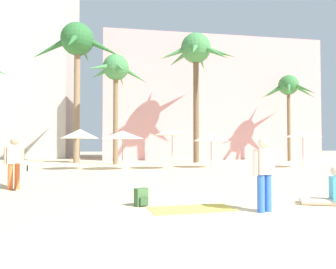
% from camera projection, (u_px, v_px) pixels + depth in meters
% --- Properties ---
extents(ground, '(120.00, 120.00, 0.00)m').
position_uv_depth(ground, '(254.00, 235.00, 5.13)').
color(ground, beige).
extents(hotel_pink, '(21.56, 9.48, 12.01)m').
position_uv_depth(hotel_pink, '(204.00, 103.00, 35.07)').
color(hotel_pink, pink).
rests_on(hotel_pink, ground).
extents(hotel_tower_gray, '(14.87, 11.86, 23.81)m').
position_uv_depth(hotel_tower_gray, '(8.00, 55.00, 37.40)').
color(hotel_tower_gray, '#BCB7AD').
rests_on(hotel_tower_gray, ground).
extents(palm_tree_far_left, '(6.47, 5.98, 10.51)m').
position_uv_depth(palm_tree_far_left, '(196.00, 55.00, 25.94)').
color(palm_tree_far_left, brown).
rests_on(palm_tree_far_left, ground).
extents(palm_tree_left, '(7.52, 7.62, 11.15)m').
position_uv_depth(palm_tree_left, '(77.00, 46.00, 25.46)').
color(palm_tree_left, '#896B4C').
rests_on(palm_tree_left, ground).
extents(palm_tree_center, '(5.13, 5.03, 7.60)m').
position_uv_depth(palm_tree_center, '(288.00, 89.00, 28.31)').
color(palm_tree_center, brown).
rests_on(palm_tree_center, ground).
extents(palm_tree_right, '(4.52, 4.96, 8.09)m').
position_uv_depth(palm_tree_right, '(116.00, 73.00, 23.50)').
color(palm_tree_right, brown).
rests_on(palm_tree_right, ground).
extents(cafe_umbrella_0, '(2.19, 2.19, 2.34)m').
position_uv_depth(cafe_umbrella_0, '(80.00, 134.00, 18.42)').
color(cafe_umbrella_0, gray).
rests_on(cafe_umbrella_0, ground).
extents(cafe_umbrella_1, '(2.31, 2.31, 2.27)m').
position_uv_depth(cafe_umbrella_1, '(303.00, 134.00, 20.13)').
color(cafe_umbrella_1, gray).
rests_on(cafe_umbrella_1, ground).
extents(cafe_umbrella_3, '(2.22, 2.22, 2.20)m').
position_uv_depth(cafe_umbrella_3, '(211.00, 137.00, 19.95)').
color(cafe_umbrella_3, gray).
rests_on(cafe_umbrella_3, ground).
extents(cafe_umbrella_4, '(2.17, 2.17, 2.36)m').
position_uv_depth(cafe_umbrella_4, '(172.00, 132.00, 18.83)').
color(cafe_umbrella_4, gray).
rests_on(cafe_umbrella_4, ground).
extents(cafe_umbrella_5, '(2.45, 2.45, 2.24)m').
position_uv_depth(cafe_umbrella_5, '(123.00, 135.00, 18.33)').
color(cafe_umbrella_5, gray).
rests_on(cafe_umbrella_5, ground).
extents(beach_towel, '(1.96, 1.04, 0.01)m').
position_uv_depth(beach_towel, '(192.00, 209.00, 7.16)').
color(beach_towel, '#F4CC4C').
rests_on(beach_towel, ground).
extents(backpack, '(0.35, 0.33, 0.42)m').
position_uv_depth(backpack, '(141.00, 197.00, 7.55)').
color(backpack, '#3E6539').
rests_on(backpack, ground).
extents(person_mid_right, '(1.77, 2.73, 1.67)m').
position_uv_depth(person_mid_right, '(15.00, 161.00, 10.46)').
color(person_mid_right, orange).
rests_on(person_mid_right, ground).
extents(person_far_left, '(0.60, 0.33, 1.61)m').
position_uv_depth(person_far_left, '(264.00, 171.00, 6.90)').
color(person_far_left, blue).
rests_on(person_far_left, ground).
extents(person_mid_left, '(0.99, 0.69, 0.94)m').
position_uv_depth(person_mid_left, '(329.00, 191.00, 7.66)').
color(person_mid_left, beige).
rests_on(person_mid_left, ground).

